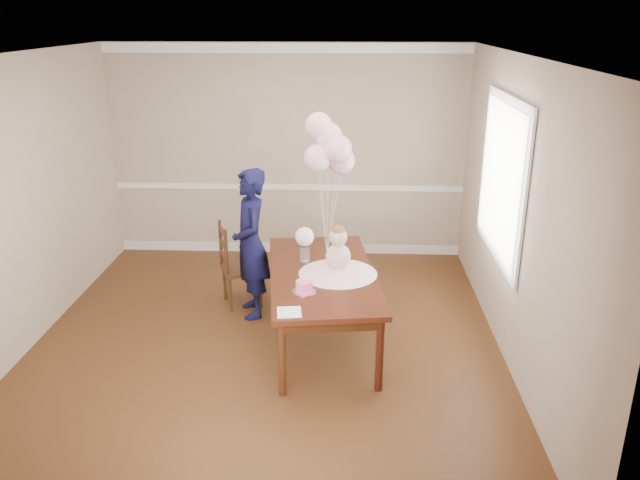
# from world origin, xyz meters

# --- Properties ---
(floor) EXTENTS (4.50, 5.00, 0.00)m
(floor) POSITION_xyz_m (0.00, 0.00, 0.00)
(floor) COLOR #371D0D
(floor) RESTS_ON ground
(ceiling) EXTENTS (4.50, 5.00, 0.02)m
(ceiling) POSITION_xyz_m (0.00, 0.00, 2.70)
(ceiling) COLOR silver
(ceiling) RESTS_ON wall_back
(wall_back) EXTENTS (4.50, 0.02, 2.70)m
(wall_back) POSITION_xyz_m (0.00, 2.50, 1.35)
(wall_back) COLOR tan
(wall_back) RESTS_ON floor
(wall_front) EXTENTS (4.50, 0.02, 2.70)m
(wall_front) POSITION_xyz_m (0.00, -2.50, 1.35)
(wall_front) COLOR tan
(wall_front) RESTS_ON floor
(wall_left) EXTENTS (0.02, 5.00, 2.70)m
(wall_left) POSITION_xyz_m (-2.25, 0.00, 1.35)
(wall_left) COLOR tan
(wall_left) RESTS_ON floor
(wall_right) EXTENTS (0.02, 5.00, 2.70)m
(wall_right) POSITION_xyz_m (2.25, 0.00, 1.35)
(wall_right) COLOR tan
(wall_right) RESTS_ON floor
(chair_rail_trim) EXTENTS (4.50, 0.02, 0.07)m
(chair_rail_trim) POSITION_xyz_m (0.00, 2.49, 0.90)
(chair_rail_trim) COLOR white
(chair_rail_trim) RESTS_ON wall_back
(crown_molding) EXTENTS (4.50, 0.02, 0.12)m
(crown_molding) POSITION_xyz_m (0.00, 2.49, 2.63)
(crown_molding) COLOR white
(crown_molding) RESTS_ON wall_back
(baseboard_trim) EXTENTS (4.50, 0.02, 0.12)m
(baseboard_trim) POSITION_xyz_m (0.00, 2.49, 0.06)
(baseboard_trim) COLOR silver
(baseboard_trim) RESTS_ON floor
(window_frame) EXTENTS (0.02, 1.66, 1.56)m
(window_frame) POSITION_xyz_m (2.23, 0.50, 1.55)
(window_frame) COLOR silver
(window_frame) RESTS_ON wall_right
(window_blinds) EXTENTS (0.01, 1.50, 1.40)m
(window_blinds) POSITION_xyz_m (2.21, 0.50, 1.55)
(window_blinds) COLOR white
(window_blinds) RESTS_ON wall_right
(dining_table_top) EXTENTS (1.21, 2.05, 0.05)m
(dining_table_top) POSITION_xyz_m (0.54, 0.11, 0.70)
(dining_table_top) COLOR black
(dining_table_top) RESTS_ON table_leg_fl
(table_apron) EXTENTS (1.10, 1.94, 0.10)m
(table_apron) POSITION_xyz_m (0.54, 0.11, 0.63)
(table_apron) COLOR black
(table_apron) RESTS_ON table_leg_fl
(table_leg_fl) EXTENTS (0.08, 0.08, 0.68)m
(table_leg_fl) POSITION_xyz_m (0.25, -0.83, 0.34)
(table_leg_fl) COLOR black
(table_leg_fl) RESTS_ON floor
(table_leg_fr) EXTENTS (0.08, 0.08, 0.68)m
(table_leg_fr) POSITION_xyz_m (1.06, -0.72, 0.34)
(table_leg_fr) COLOR black
(table_leg_fr) RESTS_ON floor
(table_leg_bl) EXTENTS (0.08, 0.08, 0.68)m
(table_leg_bl) POSITION_xyz_m (0.02, 0.95, 0.34)
(table_leg_bl) COLOR black
(table_leg_bl) RESTS_ON floor
(table_leg_br) EXTENTS (0.08, 0.08, 0.68)m
(table_leg_br) POSITION_xyz_m (0.83, 1.05, 0.34)
(table_leg_br) COLOR black
(table_leg_br) RESTS_ON floor
(baby_skirt) EXTENTS (0.83, 0.83, 0.10)m
(baby_skirt) POSITION_xyz_m (0.69, 0.08, 0.78)
(baby_skirt) COLOR #FFBBD1
(baby_skirt) RESTS_ON dining_table_top
(baby_torso) EXTENTS (0.23, 0.23, 0.23)m
(baby_torso) POSITION_xyz_m (0.69, 0.08, 0.90)
(baby_torso) COLOR pink
(baby_torso) RESTS_ON baby_skirt
(baby_head) EXTENTS (0.17, 0.17, 0.17)m
(baby_head) POSITION_xyz_m (0.69, 0.08, 1.09)
(baby_head) COLOR #D3A791
(baby_head) RESTS_ON baby_torso
(baby_hair) EXTENTS (0.12, 0.12, 0.12)m
(baby_hair) POSITION_xyz_m (0.69, 0.08, 1.15)
(baby_hair) COLOR brown
(baby_hair) RESTS_ON baby_head
(cake_platter) EXTENTS (0.24, 0.24, 0.01)m
(cake_platter) POSITION_xyz_m (0.40, -0.35, 0.73)
(cake_platter) COLOR silver
(cake_platter) RESTS_ON dining_table_top
(birthday_cake) EXTENTS (0.16, 0.16, 0.10)m
(birthday_cake) POSITION_xyz_m (0.40, -0.35, 0.79)
(birthday_cake) COLOR #FF508F
(birthday_cake) RESTS_ON cake_platter
(cake_flower_a) EXTENTS (0.03, 0.03, 0.03)m
(cake_flower_a) POSITION_xyz_m (0.40, -0.35, 0.85)
(cake_flower_a) COLOR white
(cake_flower_a) RESTS_ON birthday_cake
(cake_flower_b) EXTENTS (0.03, 0.03, 0.03)m
(cake_flower_b) POSITION_xyz_m (0.43, -0.32, 0.85)
(cake_flower_b) COLOR white
(cake_flower_b) RESTS_ON birthday_cake
(rose_vase_near) EXTENTS (0.11, 0.11, 0.16)m
(rose_vase_near) POSITION_xyz_m (0.36, 0.38, 0.81)
(rose_vase_near) COLOR white
(rose_vase_near) RESTS_ON dining_table_top
(roses_near) EXTENTS (0.18, 0.18, 0.18)m
(roses_near) POSITION_xyz_m (0.36, 0.38, 0.98)
(roses_near) COLOR white
(roses_near) RESTS_ON rose_vase_near
(napkin) EXTENTS (0.22, 0.22, 0.01)m
(napkin) POSITION_xyz_m (0.31, -0.75, 0.73)
(napkin) COLOR white
(napkin) RESTS_ON dining_table_top
(balloon_weight) EXTENTS (0.04, 0.04, 0.02)m
(balloon_weight) POSITION_xyz_m (0.57, 0.65, 0.74)
(balloon_weight) COLOR silver
(balloon_weight) RESTS_ON dining_table_top
(balloon_a) EXTENTS (0.27, 0.27, 0.27)m
(balloon_a) POSITION_xyz_m (0.47, 0.64, 1.70)
(balloon_a) COLOR #FFB4D9
(balloon_a) RESTS_ON balloon_ribbon_a
(balloon_b) EXTENTS (0.27, 0.27, 0.27)m
(balloon_b) POSITION_xyz_m (0.67, 0.62, 1.80)
(balloon_b) COLOR #FBB2CD
(balloon_b) RESTS_ON balloon_ribbon_b
(balloon_c) EXTENTS (0.27, 0.27, 0.27)m
(balloon_c) POSITION_xyz_m (0.58, 0.75, 1.90)
(balloon_c) COLOR #FCB3C6
(balloon_c) RESTS_ON balloon_ribbon_c
(balloon_d) EXTENTS (0.27, 0.27, 0.27)m
(balloon_d) POSITION_xyz_m (0.48, 0.76, 1.99)
(balloon_d) COLOR #FAB1C3
(balloon_d) RESTS_ON balloon_ribbon_d
(balloon_e) EXTENTS (0.27, 0.27, 0.27)m
(balloon_e) POSITION_xyz_m (0.70, 0.75, 1.65)
(balloon_e) COLOR #E4A1BB
(balloon_e) RESTS_ON balloon_ribbon_e
(balloon_ribbon_a) EXTENTS (0.09, 0.02, 0.81)m
(balloon_ribbon_a) POSITION_xyz_m (0.52, 0.65, 1.15)
(balloon_ribbon_a) COLOR white
(balloon_ribbon_a) RESTS_ON balloon_weight
(balloon_ribbon_b) EXTENTS (0.10, 0.04, 0.91)m
(balloon_ribbon_b) POSITION_xyz_m (0.62, 0.64, 1.20)
(balloon_ribbon_b) COLOR white
(balloon_ribbon_b) RESTS_ON balloon_weight
(balloon_ribbon_c) EXTENTS (0.01, 0.09, 1.01)m
(balloon_ribbon_c) POSITION_xyz_m (0.57, 0.70, 1.24)
(balloon_ribbon_c) COLOR silver
(balloon_ribbon_c) RESTS_ON balloon_weight
(balloon_ribbon_d) EXTENTS (0.09, 0.09, 1.10)m
(balloon_ribbon_d) POSITION_xyz_m (0.52, 0.71, 1.29)
(balloon_ribbon_d) COLOR silver
(balloon_ribbon_d) RESTS_ON balloon_weight
(balloon_ribbon_e) EXTENTS (0.13, 0.09, 0.75)m
(balloon_ribbon_e) POSITION_xyz_m (0.64, 0.70, 1.12)
(balloon_ribbon_e) COLOR white
(balloon_ribbon_e) RESTS_ON balloon_weight
(dining_chair_seat) EXTENTS (0.52, 0.52, 0.05)m
(dining_chair_seat) POSITION_xyz_m (-0.37, 0.90, 0.41)
(dining_chair_seat) COLOR #371E0F
(dining_chair_seat) RESTS_ON chair_leg_fl
(chair_leg_fl) EXTENTS (0.05, 0.05, 0.39)m
(chair_leg_fl) POSITION_xyz_m (-0.46, 0.69, 0.20)
(chair_leg_fl) COLOR #341E0E
(chair_leg_fl) RESTS_ON floor
(chair_leg_fr) EXTENTS (0.05, 0.05, 0.39)m
(chair_leg_fr) POSITION_xyz_m (-0.15, 0.81, 0.20)
(chair_leg_fr) COLOR #361B0E
(chair_leg_fr) RESTS_ON floor
(chair_leg_bl) EXTENTS (0.05, 0.05, 0.39)m
(chair_leg_bl) POSITION_xyz_m (-0.58, 0.99, 0.20)
(chair_leg_bl) COLOR #361D0E
(chair_leg_bl) RESTS_ON floor
(chair_leg_br) EXTENTS (0.05, 0.05, 0.39)m
(chair_leg_br) POSITION_xyz_m (-0.27, 1.11, 0.20)
(chair_leg_br) COLOR #3C1B10
(chair_leg_br) RESTS_ON floor
(chair_back_post_l) EXTENTS (0.05, 0.05, 0.51)m
(chair_back_post_l) POSITION_xyz_m (-0.48, 0.68, 0.68)
(chair_back_post_l) COLOR #311B0D
(chair_back_post_l) RESTS_ON dining_chair_seat
(chair_back_post_r) EXTENTS (0.05, 0.05, 0.51)m
(chair_back_post_r) POSITION_xyz_m (-0.60, 0.99, 0.68)
(chair_back_post_r) COLOR #37150F
(chair_back_post_r) RESTS_ON dining_chair_seat
(chair_slat_low) EXTENTS (0.16, 0.35, 0.05)m
(chair_slat_low) POSITION_xyz_m (-0.54, 0.83, 0.57)
(chair_slat_low) COLOR #3B1910
(chair_slat_low) RESTS_ON dining_chair_seat
(chair_slat_mid) EXTENTS (0.16, 0.35, 0.05)m
(chair_slat_mid) POSITION_xyz_m (-0.54, 0.83, 0.72)
(chair_slat_mid) COLOR #391E0F
(chair_slat_mid) RESTS_ON dining_chair_seat
(chair_slat_top) EXTENTS (0.16, 0.35, 0.05)m
(chair_slat_top) POSITION_xyz_m (-0.54, 0.83, 0.86)
(chair_slat_top) COLOR #33180D
(chair_slat_top) RESTS_ON dining_chair_seat
(woman) EXTENTS (0.54, 0.66, 1.58)m
(woman) POSITION_xyz_m (-0.22, 0.67, 0.79)
(woman) COLOR black
(woman) RESTS_ON floor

